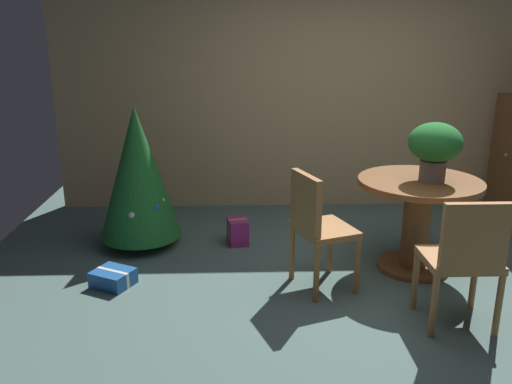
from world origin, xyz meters
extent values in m
plane|color=#4C6660|center=(0.00, 0.00, 0.00)|extent=(6.60, 6.60, 0.00)
cube|color=tan|center=(0.00, 2.20, 1.30)|extent=(6.00, 0.10, 2.60)
cylinder|color=brown|center=(0.42, 0.42, 0.02)|extent=(0.59, 0.59, 0.04)
cylinder|color=brown|center=(0.42, 0.42, 0.38)|extent=(0.22, 0.22, 0.69)
cylinder|color=brown|center=(0.42, 0.42, 0.75)|extent=(0.99, 0.99, 0.05)
cylinder|color=#665B51|center=(0.50, 0.38, 0.86)|extent=(0.20, 0.20, 0.17)
ellipsoid|color=#1E6628|center=(0.50, 0.38, 1.09)|extent=(0.41, 0.41, 0.31)
sphere|color=#E5A8B2|center=(0.56, 0.46, 1.16)|extent=(0.08, 0.08, 0.08)
sphere|color=#E5A8B2|center=(0.62, 0.43, 1.14)|extent=(0.07, 0.07, 0.07)
sphere|color=#E5A8B2|center=(0.54, 0.45, 1.12)|extent=(0.06, 0.06, 0.06)
cylinder|color=#9E6B3D|center=(0.21, -0.25, 0.22)|extent=(0.04, 0.04, 0.44)
cylinder|color=#9E6B3D|center=(0.63, -0.25, 0.22)|extent=(0.04, 0.04, 0.44)
cylinder|color=#9E6B3D|center=(0.21, -0.62, 0.22)|extent=(0.04, 0.04, 0.44)
cylinder|color=#9E6B3D|center=(0.63, -0.62, 0.22)|extent=(0.04, 0.04, 0.44)
cube|color=#9E6B3D|center=(0.42, -0.43, 0.46)|extent=(0.47, 0.41, 0.05)
cube|color=#9E6B3D|center=(0.42, -0.61, 0.70)|extent=(0.42, 0.05, 0.43)
cylinder|color=#9E6B3D|center=(-0.29, 0.38, 0.22)|extent=(0.04, 0.04, 0.44)
cylinder|color=#9E6B3D|center=(-0.15, -0.01, 0.22)|extent=(0.04, 0.04, 0.44)
cylinder|color=#9E6B3D|center=(-0.62, 0.26, 0.22)|extent=(0.04, 0.04, 0.44)
cylinder|color=#9E6B3D|center=(-0.48, -0.12, 0.22)|extent=(0.04, 0.04, 0.44)
cube|color=#9E6B3D|center=(-0.38, 0.13, 0.47)|extent=(0.52, 0.56, 0.05)
cube|color=#9E6B3D|center=(-0.54, 0.07, 0.71)|extent=(0.19, 0.40, 0.43)
cylinder|color=brown|center=(-1.94, 1.02, 0.05)|extent=(0.10, 0.10, 0.10)
cone|color=#1E6628|center=(-1.94, 1.02, 0.70)|extent=(0.74, 0.74, 1.20)
sphere|color=silver|center=(-1.96, 0.75, 0.39)|extent=(0.06, 0.06, 0.06)
sphere|color=silver|center=(-2.08, 1.15, 0.59)|extent=(0.04, 0.04, 0.04)
sphere|color=silver|center=(-1.73, 0.93, 0.46)|extent=(0.07, 0.07, 0.07)
sphere|color=#2D51A8|center=(-1.76, 0.84, 0.43)|extent=(0.07, 0.07, 0.07)
sphere|color=gold|center=(-2.07, 1.18, 0.55)|extent=(0.04, 0.04, 0.04)
sphere|color=silver|center=(-1.84, 1.21, 0.54)|extent=(0.05, 0.05, 0.05)
sphere|color=#2D51A8|center=(-1.77, 1.05, 0.68)|extent=(0.06, 0.06, 0.06)
cube|color=#1E569E|center=(-2.02, 0.19, 0.06)|extent=(0.37, 0.36, 0.13)
cube|color=silver|center=(-2.02, 0.19, 0.06)|extent=(0.27, 0.16, 0.13)
cube|color=#9E287A|center=(-1.05, 1.02, 0.12)|extent=(0.21, 0.25, 0.24)
cube|color=gold|center=(-1.05, 1.02, 0.12)|extent=(0.18, 0.06, 0.24)
sphere|color=#B29338|center=(1.67, 1.53, 0.71)|extent=(0.04, 0.04, 0.04)
camera|label=1|loc=(-1.04, -3.62, 1.91)|focal=37.22mm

